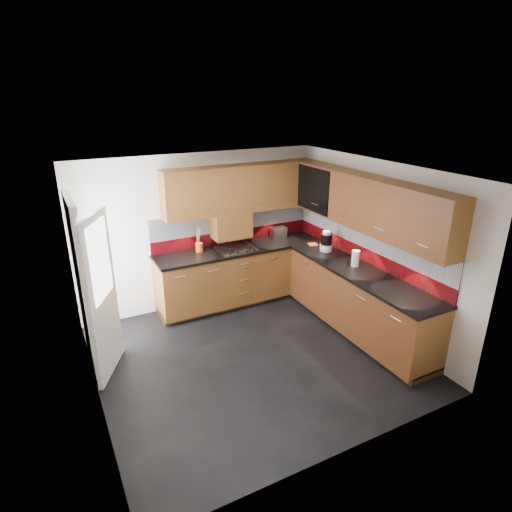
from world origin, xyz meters
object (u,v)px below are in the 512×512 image
gas_hob (236,248)px  food_processor (326,242)px  toaster (278,232)px  utensil_pot (199,246)px

gas_hob → food_processor: (1.19, -0.70, 0.13)m
gas_hob → food_processor: size_ratio=1.89×
gas_hob → toaster: bearing=11.9°
gas_hob → toaster: 0.89m
food_processor → toaster: bearing=110.3°
food_processor → utensil_pot: bearing=153.9°
gas_hob → utensil_pot: (-0.55, 0.15, 0.08)m
utensil_pot → food_processor: (1.74, -0.85, 0.05)m
gas_hob → utensil_pot: utensil_pot is taller
utensil_pot → food_processor: bearing=-26.1°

